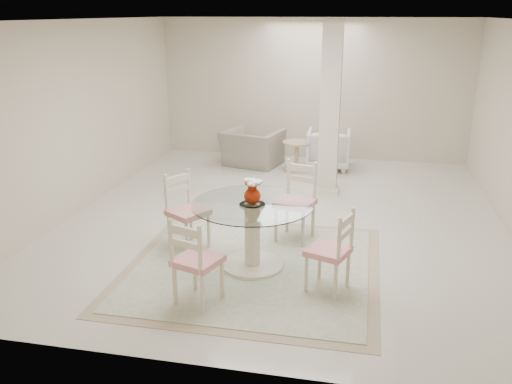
% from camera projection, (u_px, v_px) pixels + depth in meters
% --- Properties ---
extents(ground, '(7.00, 7.00, 0.00)m').
position_uv_depth(ground, '(284.00, 218.00, 7.72)').
color(ground, beige).
rests_on(ground, ground).
extents(room_shell, '(6.02, 7.02, 2.71)m').
position_uv_depth(room_shell, '(286.00, 87.00, 7.14)').
color(room_shell, beige).
rests_on(room_shell, ground).
extents(column, '(0.30, 0.30, 2.70)m').
position_uv_depth(column, '(330.00, 110.00, 8.41)').
color(column, beige).
rests_on(column, ground).
extents(area_rug, '(2.86, 2.86, 0.02)m').
position_uv_depth(area_rug, '(252.00, 267.00, 6.23)').
color(area_rug, tan).
rests_on(area_rug, ground).
extents(dining_table, '(1.35, 1.35, 0.78)m').
position_uv_depth(dining_table, '(252.00, 236.00, 6.10)').
color(dining_table, '#FAEDCE').
rests_on(dining_table, ground).
extents(red_vase, '(0.22, 0.21, 0.29)m').
position_uv_depth(red_vase, '(253.00, 191.00, 5.93)').
color(red_vase, '#9F1C04').
rests_on(red_vase, dining_table).
extents(dining_chair_east, '(0.51, 0.51, 1.00)m').
position_uv_depth(dining_chair_east, '(334.00, 246.00, 5.52)').
color(dining_chair_east, beige).
rests_on(dining_chair_east, ground).
extents(dining_chair_north, '(0.54, 0.54, 1.11)m').
position_uv_depth(dining_chair_north, '(297.00, 195.00, 6.85)').
color(dining_chair_north, beige).
rests_on(dining_chair_north, ground).
extents(dining_chair_west, '(0.58, 0.58, 1.05)m').
position_uv_depth(dining_chair_west, '(184.00, 205.00, 6.61)').
color(dining_chair_west, beige).
rests_on(dining_chair_west, ground).
extents(dining_chair_south, '(0.52, 0.52, 1.03)m').
position_uv_depth(dining_chair_south, '(194.00, 256.00, 5.26)').
color(dining_chair_south, beige).
rests_on(dining_chair_south, ground).
extents(recliner_taupe, '(1.23, 1.13, 0.68)m').
position_uv_depth(recliner_taupe, '(252.00, 148.00, 10.29)').
color(recliner_taupe, gray).
rests_on(recliner_taupe, ground).
extents(armchair_white, '(0.80, 0.82, 0.72)m').
position_uv_depth(armchair_white, '(328.00, 149.00, 10.09)').
color(armchair_white, white).
rests_on(armchair_white, ground).
extents(side_table, '(0.52, 0.52, 0.54)m').
position_uv_depth(side_table, '(297.00, 157.00, 9.97)').
color(side_table, tan).
rests_on(side_table, ground).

